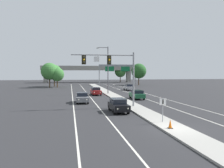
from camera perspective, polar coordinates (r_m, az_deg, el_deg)
ground_plane at (r=20.11m, az=15.16°, el=-10.68°), size 260.00×260.00×0.00m
median_island at (r=36.92m, az=3.06°, el=-4.30°), size 2.40×110.00×0.15m
lane_stripe_oncoming_center at (r=43.06m, az=-5.21°, el=-3.37°), size 0.14×100.00×0.01m
lane_stripe_receding_center at (r=44.87m, az=6.86°, el=-3.13°), size 0.14×100.00×0.01m
edge_stripe_left at (r=42.90m, az=-9.61°, el=-3.42°), size 0.14×100.00×0.01m
edge_stripe_right at (r=45.94m, az=10.80°, el=-3.02°), size 0.14×100.00×0.01m
overhead_signal_mast at (r=30.79m, az=0.40°, el=4.17°), size 8.40×0.44×7.20m
median_sign_post at (r=21.93m, az=12.30°, el=-5.30°), size 0.60×0.10×2.20m
street_lamp_median at (r=49.98m, az=-1.25°, el=4.15°), size 2.58×0.28×10.00m
car_oncoming_black at (r=27.59m, az=1.55°, el=-5.17°), size 1.87×4.49×1.58m
car_oncoming_grey at (r=36.18m, az=-7.31°, el=-3.27°), size 1.87×4.49×1.58m
car_oncoming_red at (r=48.14m, az=-3.98°, el=-1.73°), size 1.92×4.51×1.58m
car_receding_green at (r=41.04m, az=6.12°, el=-2.54°), size 1.83×4.47×1.58m
car_receding_silver at (r=61.09m, az=4.10°, el=-0.76°), size 1.83×4.48×1.58m
traffic_cone_median_nose at (r=19.67m, az=14.05°, el=-9.45°), size 0.36×0.36×0.74m
highway_sign_gantry at (r=82.89m, az=1.34°, el=3.90°), size 13.28×0.42×7.50m
overpass_bridge at (r=108.84m, az=-5.80°, el=3.44°), size 42.40×6.40×7.65m
tree_far_right_c at (r=84.87m, az=6.56°, el=3.17°), size 5.44×5.44×7.87m
tree_far_left_a at (r=74.07m, az=-15.04°, el=3.00°), size 5.26×5.26×7.61m
tree_far_left_c at (r=73.69m, az=-13.27°, el=2.30°), size 4.28×4.28×6.19m
tree_far_left_b at (r=79.33m, az=-13.94°, el=2.80°), size 4.97×4.97×7.18m
tree_far_right_b at (r=111.16m, az=2.04°, el=3.05°), size 5.32×5.32×7.69m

